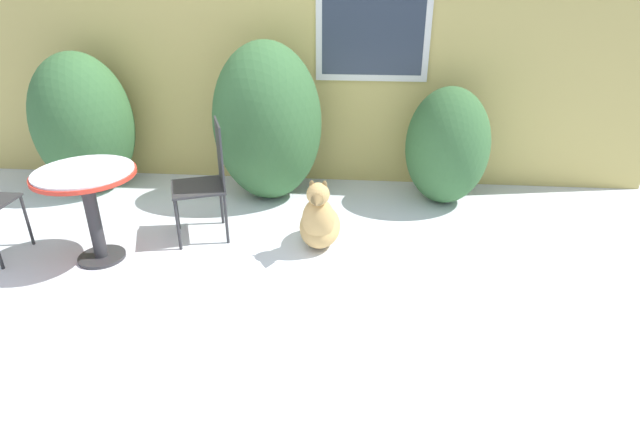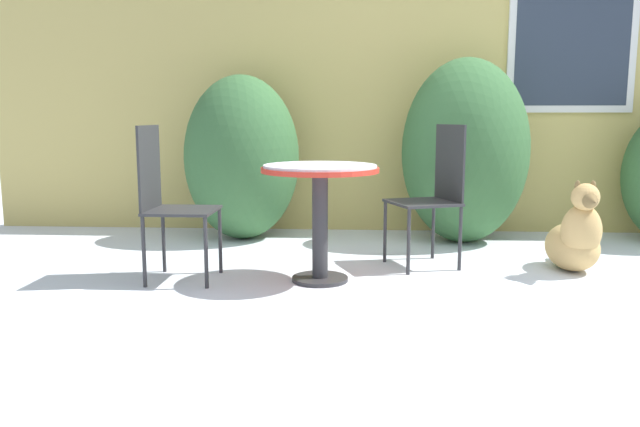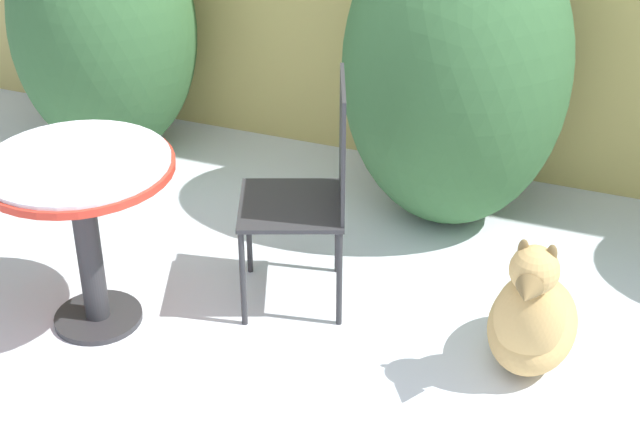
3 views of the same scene
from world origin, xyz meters
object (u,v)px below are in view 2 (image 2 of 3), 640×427
object	(u,v)px
patio_chair_far_side	(169,198)
dog	(575,239)
patio_table	(320,190)
patio_chair_near_table	(434,190)

from	to	relation	value
patio_chair_far_side	dog	size ratio (longest dim) A/B	1.36
patio_table	patio_chair_far_side	xyz separation A→B (m)	(-0.95, -0.02, -0.05)
patio_chair_far_side	dog	bearing A→B (deg)	-81.91
patio_chair_near_table	dog	xyz separation A→B (m)	(0.93, -0.13, -0.31)
dog	patio_chair_far_side	bearing A→B (deg)	-172.55
patio_chair_near_table	patio_chair_far_side	xyz separation A→B (m)	(-1.70, -0.49, 0.00)
patio_chair_far_side	dog	xyz separation A→B (m)	(2.63, 0.36, -0.31)
patio_table	dog	world-z (taller)	patio_table
patio_chair_near_table	patio_table	bearing A→B (deg)	-79.42
patio_chair_far_side	patio_chair_near_table	bearing A→B (deg)	-73.69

